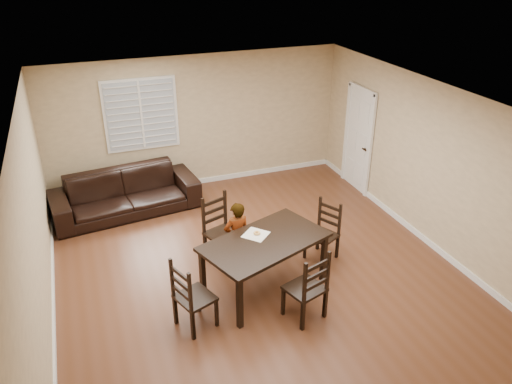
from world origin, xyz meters
TOP-DOWN VIEW (x-y plane):
  - ground at (0.00, 0.00)m, footprint 7.00×7.00m
  - room at (0.04, 0.18)m, footprint 6.04×7.04m
  - dining_table at (-0.05, -0.34)m, footprint 2.00×1.54m
  - chair_near at (-0.43, 0.72)m, footprint 0.62×0.60m
  - chair_far at (0.27, -1.22)m, footprint 0.59×0.57m
  - chair_left at (-1.31, -0.80)m, footprint 0.57×0.59m
  - chair_right at (1.20, 0.14)m, footprint 0.57×0.58m
  - child at (-0.27, 0.27)m, footprint 0.45×0.33m
  - napkin at (-0.12, -0.15)m, footprint 0.46×0.46m
  - donut at (-0.10, -0.14)m, footprint 0.10×0.10m
  - sofa at (-1.63, 2.76)m, footprint 2.78×1.35m

SIDE VIEW (x-z plane):
  - ground at x=0.00m, z-range 0.00..0.00m
  - sofa at x=-1.63m, z-range 0.00..0.78m
  - chair_right at x=1.20m, z-range -0.05..0.93m
  - chair_left at x=-1.31m, z-range -0.05..0.99m
  - chair_far at x=0.27m, z-range -0.05..1.01m
  - chair_near at x=-0.43m, z-range -0.05..1.04m
  - child at x=-0.27m, z-range 0.00..1.16m
  - dining_table at x=-0.05m, z-range 0.33..1.16m
  - napkin at x=-0.12m, z-range 0.83..0.83m
  - donut at x=-0.10m, z-range 0.83..0.87m
  - room at x=0.04m, z-range 0.45..3.17m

